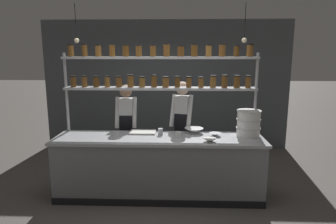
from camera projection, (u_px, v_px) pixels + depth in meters
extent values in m
plane|color=#5B5651|center=(159.00, 195.00, 4.64)|extent=(40.00, 40.00, 0.00)
cube|color=#4C5156|center=(166.00, 85.00, 6.80)|extent=(5.52, 0.12, 2.88)
cube|color=gray|center=(159.00, 168.00, 4.55)|extent=(3.06, 0.72, 0.88)
cube|color=#B7BABF|center=(159.00, 139.00, 4.46)|extent=(3.12, 0.76, 0.04)
cube|color=black|center=(157.00, 203.00, 4.27)|extent=(3.06, 0.03, 0.10)
cylinder|color=#B7BABF|center=(68.00, 121.00, 4.81)|extent=(0.04, 0.04, 2.16)
cylinder|color=#B7BABF|center=(254.00, 123.00, 4.70)|extent=(0.04, 0.04, 2.16)
cube|color=#B7BABF|center=(160.00, 88.00, 4.65)|extent=(2.96, 0.28, 0.04)
cylinder|color=brown|center=(73.00, 82.00, 4.68)|extent=(0.08, 0.08, 0.16)
cylinder|color=black|center=(73.00, 76.00, 4.66)|extent=(0.09, 0.09, 0.02)
cylinder|color=brown|center=(84.00, 82.00, 4.67)|extent=(0.08, 0.08, 0.16)
cylinder|color=black|center=(84.00, 76.00, 4.66)|extent=(0.09, 0.09, 0.02)
cylinder|color=#513314|center=(96.00, 82.00, 4.67)|extent=(0.09, 0.09, 0.15)
cylinder|color=black|center=(96.00, 77.00, 4.65)|extent=(0.09, 0.09, 0.02)
cylinder|color=brown|center=(107.00, 82.00, 4.66)|extent=(0.08, 0.08, 0.16)
cylinder|color=black|center=(107.00, 76.00, 4.64)|extent=(0.08, 0.08, 0.02)
cylinder|color=brown|center=(119.00, 82.00, 4.65)|extent=(0.09, 0.09, 0.15)
cylinder|color=black|center=(119.00, 77.00, 4.64)|extent=(0.09, 0.09, 0.02)
cylinder|color=brown|center=(131.00, 81.00, 4.65)|extent=(0.10, 0.10, 0.18)
cylinder|color=black|center=(130.00, 75.00, 4.63)|extent=(0.10, 0.10, 0.02)
cylinder|color=brown|center=(142.00, 82.00, 4.64)|extent=(0.09, 0.09, 0.15)
cylinder|color=black|center=(142.00, 77.00, 4.63)|extent=(0.09, 0.09, 0.02)
cylinder|color=brown|center=(154.00, 82.00, 4.63)|extent=(0.09, 0.09, 0.17)
cylinder|color=black|center=(154.00, 75.00, 4.61)|extent=(0.09, 0.09, 0.02)
cylinder|color=brown|center=(166.00, 82.00, 4.63)|extent=(0.10, 0.10, 0.15)
cylinder|color=black|center=(166.00, 77.00, 4.61)|extent=(0.10, 0.10, 0.02)
cylinder|color=#513314|center=(177.00, 82.00, 4.62)|extent=(0.08, 0.08, 0.15)
cylinder|color=black|center=(177.00, 77.00, 4.61)|extent=(0.08, 0.08, 0.02)
cylinder|color=brown|center=(189.00, 83.00, 4.62)|extent=(0.08, 0.08, 0.15)
cylinder|color=black|center=(189.00, 77.00, 4.60)|extent=(0.08, 0.08, 0.02)
cylinder|color=brown|center=(201.00, 83.00, 4.61)|extent=(0.08, 0.08, 0.14)
cylinder|color=black|center=(201.00, 78.00, 4.59)|extent=(0.08, 0.08, 0.02)
cylinder|color=brown|center=(213.00, 82.00, 4.60)|extent=(0.09, 0.09, 0.17)
cylinder|color=black|center=(213.00, 76.00, 4.58)|extent=(0.09, 0.09, 0.02)
cylinder|color=brown|center=(224.00, 82.00, 4.59)|extent=(0.09, 0.09, 0.17)
cylinder|color=black|center=(225.00, 76.00, 4.57)|extent=(0.09, 0.09, 0.02)
cylinder|color=brown|center=(237.00, 82.00, 4.59)|extent=(0.10, 0.10, 0.17)
cylinder|color=black|center=(237.00, 76.00, 4.57)|extent=(0.10, 0.10, 0.02)
cylinder|color=brown|center=(248.00, 82.00, 4.58)|extent=(0.09, 0.09, 0.17)
cylinder|color=black|center=(248.00, 76.00, 4.56)|extent=(0.09, 0.09, 0.02)
cube|color=#B7BABF|center=(160.00, 58.00, 4.56)|extent=(2.96, 0.28, 0.04)
cylinder|color=brown|center=(71.00, 51.00, 4.59)|extent=(0.09, 0.09, 0.17)
cylinder|color=black|center=(70.00, 45.00, 4.57)|extent=(0.09, 0.09, 0.02)
cylinder|color=brown|center=(84.00, 51.00, 4.58)|extent=(0.08, 0.08, 0.17)
cylinder|color=black|center=(84.00, 45.00, 4.56)|extent=(0.09, 0.09, 0.02)
cylinder|color=brown|center=(98.00, 51.00, 4.58)|extent=(0.09, 0.09, 0.16)
cylinder|color=black|center=(98.00, 45.00, 4.56)|extent=(0.09, 0.09, 0.02)
cylinder|color=brown|center=(112.00, 51.00, 4.57)|extent=(0.09, 0.09, 0.17)
cylinder|color=black|center=(112.00, 44.00, 4.55)|extent=(0.09, 0.09, 0.02)
cylinder|color=#513314|center=(126.00, 51.00, 4.56)|extent=(0.10, 0.10, 0.16)
cylinder|color=black|center=(126.00, 45.00, 4.54)|extent=(0.10, 0.10, 0.02)
cylinder|color=brown|center=(139.00, 51.00, 4.55)|extent=(0.09, 0.09, 0.16)
cylinder|color=black|center=(139.00, 45.00, 4.54)|extent=(0.09, 0.09, 0.02)
cylinder|color=brown|center=(153.00, 51.00, 4.54)|extent=(0.09, 0.09, 0.16)
cylinder|color=black|center=(153.00, 45.00, 4.53)|extent=(0.09, 0.09, 0.02)
cylinder|color=brown|center=(167.00, 51.00, 4.54)|extent=(0.10, 0.10, 0.18)
cylinder|color=black|center=(167.00, 44.00, 4.52)|extent=(0.10, 0.10, 0.02)
cylinder|color=#513314|center=(181.00, 52.00, 4.53)|extent=(0.10, 0.10, 0.15)
cylinder|color=black|center=(181.00, 46.00, 4.51)|extent=(0.10, 0.10, 0.02)
cylinder|color=#513314|center=(194.00, 51.00, 4.52)|extent=(0.10, 0.10, 0.17)
cylinder|color=black|center=(194.00, 45.00, 4.50)|extent=(0.10, 0.10, 0.02)
cylinder|color=brown|center=(209.00, 51.00, 4.51)|extent=(0.09, 0.09, 0.16)
cylinder|color=black|center=(209.00, 45.00, 4.50)|extent=(0.09, 0.09, 0.02)
cylinder|color=brown|center=(222.00, 51.00, 4.51)|extent=(0.10, 0.10, 0.17)
cylinder|color=black|center=(222.00, 44.00, 4.49)|extent=(0.10, 0.10, 0.02)
cylinder|color=#513314|center=(236.00, 51.00, 4.50)|extent=(0.08, 0.08, 0.15)
cylinder|color=black|center=(237.00, 46.00, 4.48)|extent=(0.08, 0.08, 0.02)
cylinder|color=brown|center=(250.00, 51.00, 4.49)|extent=(0.10, 0.10, 0.17)
cylinder|color=black|center=(250.00, 44.00, 4.47)|extent=(0.10, 0.10, 0.02)
cylinder|color=black|center=(123.00, 156.00, 5.22)|extent=(0.11, 0.11, 0.79)
cylinder|color=black|center=(132.00, 156.00, 5.22)|extent=(0.11, 0.11, 0.79)
cube|color=black|center=(127.00, 124.00, 5.11)|extent=(0.23, 0.18, 0.34)
cube|color=white|center=(126.00, 106.00, 5.05)|extent=(0.23, 0.19, 0.28)
sphere|color=#A37A5B|center=(126.00, 91.00, 5.00)|extent=(0.21, 0.21, 0.21)
cylinder|color=white|center=(117.00, 113.00, 5.01)|extent=(0.08, 0.25, 0.52)
cylinder|color=white|center=(135.00, 113.00, 5.01)|extent=(0.08, 0.25, 0.52)
cylinder|color=black|center=(177.00, 156.00, 5.17)|extent=(0.11, 0.11, 0.82)
cylinder|color=black|center=(186.00, 157.00, 5.12)|extent=(0.11, 0.11, 0.82)
cube|color=black|center=(182.00, 123.00, 5.03)|extent=(0.26, 0.23, 0.35)
cube|color=white|center=(182.00, 104.00, 4.97)|extent=(0.26, 0.24, 0.29)
sphere|color=beige|center=(182.00, 88.00, 4.92)|extent=(0.22, 0.22, 0.22)
cylinder|color=white|center=(173.00, 110.00, 4.98)|extent=(0.14, 0.26, 0.54)
cylinder|color=white|center=(190.00, 111.00, 4.89)|extent=(0.14, 0.26, 0.54)
cylinder|color=white|center=(248.00, 132.00, 4.53)|extent=(0.34, 0.34, 0.12)
cylinder|color=silver|center=(248.00, 128.00, 4.52)|extent=(0.36, 0.36, 0.01)
cylinder|color=white|center=(248.00, 124.00, 4.50)|extent=(0.34, 0.34, 0.12)
cylinder|color=silver|center=(249.00, 119.00, 4.49)|extent=(0.36, 0.36, 0.01)
cylinder|color=white|center=(249.00, 115.00, 4.48)|extent=(0.34, 0.34, 0.12)
cylinder|color=silver|center=(249.00, 111.00, 4.47)|extent=(0.36, 0.36, 0.01)
cube|color=silver|center=(143.00, 132.00, 4.71)|extent=(0.40, 0.26, 0.02)
cylinder|color=silver|center=(210.00, 142.00, 4.23)|extent=(0.09, 0.09, 0.01)
cone|color=silver|center=(210.00, 140.00, 4.23)|extent=(0.19, 0.19, 0.05)
cylinder|color=silver|center=(215.00, 136.00, 4.53)|extent=(0.08, 0.08, 0.01)
cone|color=silver|center=(215.00, 135.00, 4.52)|extent=(0.18, 0.18, 0.05)
cylinder|color=white|center=(194.00, 133.00, 4.70)|extent=(0.13, 0.13, 0.01)
cone|color=white|center=(194.00, 131.00, 4.69)|extent=(0.30, 0.30, 0.08)
cylinder|color=silver|center=(178.00, 134.00, 4.47)|extent=(0.09, 0.09, 0.08)
cylinder|color=#B2B7BC|center=(160.00, 132.00, 4.58)|extent=(0.07, 0.07, 0.10)
cylinder|color=black|center=(76.00, 22.00, 4.18)|extent=(0.01, 0.01, 0.50)
sphere|color=#F9E5B2|center=(77.00, 41.00, 4.23)|extent=(0.07, 0.07, 0.07)
cylinder|color=black|center=(245.00, 21.00, 4.10)|extent=(0.01, 0.01, 0.50)
sphere|color=#F9E5B2|center=(244.00, 40.00, 4.15)|extent=(0.07, 0.07, 0.07)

